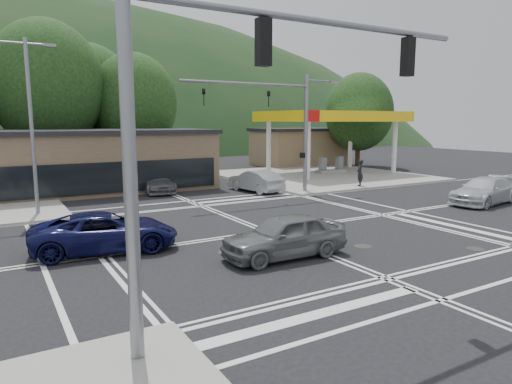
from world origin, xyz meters
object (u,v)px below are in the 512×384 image
car_grey_center (284,236)px  car_northbound (157,182)px  car_queue_b (173,170)px  car_silver_east (484,191)px  car_blue_west (105,232)px  car_queue_a (256,181)px  pedestrian (360,173)px

car_grey_center → car_northbound: car_grey_center is taller
car_queue_b → car_northbound: car_queue_b is taller
car_silver_east → car_queue_b: car_queue_b is taller
car_blue_west → car_grey_center: car_grey_center is taller
car_blue_west → car_queue_b: bearing=-18.8°
car_blue_west → car_queue_a: (12.40, 9.82, 0.01)m
pedestrian → car_queue_b: bearing=-90.8°
car_blue_west → car_queue_a: 15.82m
car_silver_east → car_queue_a: car_silver_east is taller
car_queue_b → pedestrian: pedestrian is taller
car_silver_east → car_grey_center: bearing=-87.2°
car_grey_center → car_northbound: bearing=178.2°
car_grey_center → car_silver_east: size_ratio=0.87×
car_northbound → car_blue_west: bearing=-108.1°
car_northbound → pedestrian: pedestrian is taller
car_queue_a → car_northbound: bearing=-37.6°
car_blue_west → car_silver_east: (21.81, -1.18, 0.03)m
car_silver_east → car_queue_b: size_ratio=1.14×
car_silver_east → car_northbound: car_silver_east is taller
car_blue_west → car_grey_center: 6.80m
car_queue_a → pedestrian: pedestrian is taller
car_queue_b → car_northbound: bearing=53.5°
car_grey_center → car_queue_b: bearing=170.8°
car_silver_east → car_northbound: bearing=-140.5°
car_grey_center → car_queue_a: car_grey_center is taller
car_silver_east → car_queue_a: 14.47m
car_grey_center → car_queue_b: (4.38, 23.22, 0.01)m
car_queue_b → car_northbound: size_ratio=0.97×
car_silver_east → car_queue_a: bearing=-146.8°
car_grey_center → car_queue_a: size_ratio=1.02×
car_blue_west → car_silver_east: car_silver_east is taller
car_silver_east → car_queue_a: (-9.40, 11.00, -0.02)m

